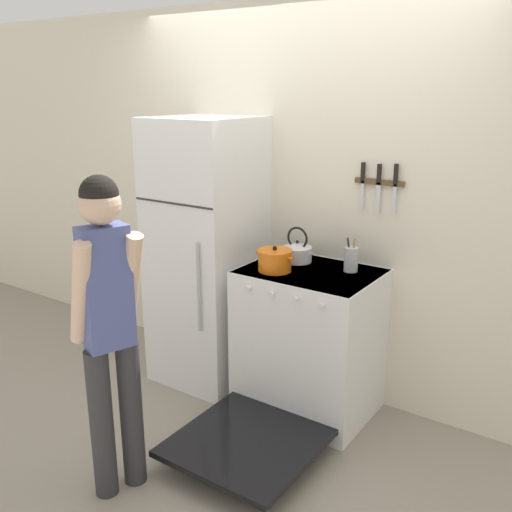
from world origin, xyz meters
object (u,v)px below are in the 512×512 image
dutch_oven_pot (275,260)px  refrigerator (207,254)px  person (109,321)px  tea_kettle (297,252)px  utensil_jar (351,259)px  stove_range (306,344)px

dutch_oven_pot → refrigerator: bearing=169.6°
refrigerator → dutch_oven_pot: size_ratio=7.16×
person → dutch_oven_pot: bearing=6.8°
tea_kettle → utensil_jar: utensil_jar is taller
dutch_oven_pot → tea_kettle: size_ratio=1.07×
dutch_oven_pot → tea_kettle: (0.01, 0.25, -0.00)m
dutch_oven_pot → person: person is taller
utensil_jar → person: size_ratio=0.14×
stove_range → utensil_jar: utensil_jar is taller
refrigerator → person: bearing=-72.3°
dutch_oven_pot → utensil_jar: (0.39, 0.25, 0.01)m
refrigerator → tea_kettle: bearing=11.6°
stove_range → dutch_oven_pot: (-0.18, -0.08, 0.54)m
refrigerator → utensil_jar: 1.03m
dutch_oven_pot → stove_range: bearing=24.5°
stove_range → tea_kettle: tea_kettle is taller
stove_range → utensil_jar: (0.20, 0.17, 0.55)m
stove_range → dutch_oven_pot: dutch_oven_pot is taller
refrigerator → utensil_jar: bearing=7.7°
dutch_oven_pot → utensil_jar: size_ratio=1.11×
tea_kettle → utensil_jar: (0.37, 0.01, 0.01)m
refrigerator → dutch_oven_pot: 0.64m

